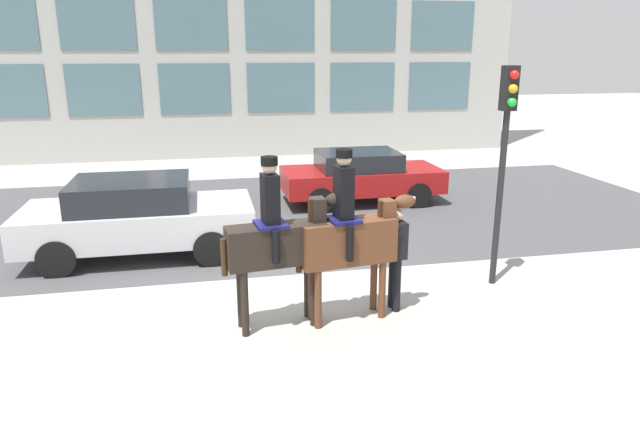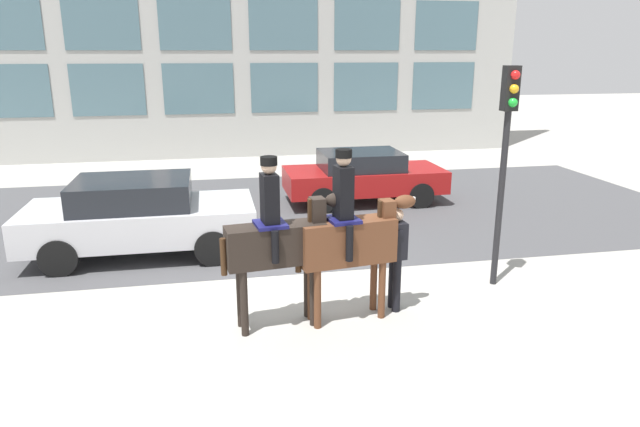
{
  "view_description": "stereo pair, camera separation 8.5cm",
  "coord_description": "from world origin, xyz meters",
  "px_view_note": "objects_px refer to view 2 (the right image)",
  "views": [
    {
      "loc": [
        -1.41,
        -9.22,
        4.0
      ],
      "look_at": [
        0.31,
        -0.86,
        1.55
      ],
      "focal_mm": 32.0,
      "sensor_mm": 36.0,
      "label": 1
    },
    {
      "loc": [
        -1.32,
        -9.24,
        4.0
      ],
      "look_at": [
        0.31,
        -0.86,
        1.55
      ],
      "focal_mm": 32.0,
      "sensor_mm": 36.0,
      "label": 2
    }
  ],
  "objects_px": {
    "pedestrian_bystander": "(395,251)",
    "street_car_near_lane": "(139,215)",
    "mounted_horse_companion": "(349,236)",
    "street_car_far_lane": "(363,175)",
    "mounted_horse_lead": "(278,239)",
    "traffic_light": "(506,142)"
  },
  "relations": [
    {
      "from": "mounted_horse_companion",
      "to": "street_car_near_lane",
      "type": "height_order",
      "value": "mounted_horse_companion"
    },
    {
      "from": "pedestrian_bystander",
      "to": "street_car_near_lane",
      "type": "xyz_separation_m",
      "value": [
        -4.21,
        3.47,
        -0.17
      ]
    },
    {
      "from": "mounted_horse_companion",
      "to": "street_car_far_lane",
      "type": "relative_size",
      "value": 0.62
    },
    {
      "from": "street_car_near_lane",
      "to": "traffic_light",
      "type": "relative_size",
      "value": 1.19
    },
    {
      "from": "mounted_horse_companion",
      "to": "traffic_light",
      "type": "height_order",
      "value": "traffic_light"
    },
    {
      "from": "mounted_horse_companion",
      "to": "street_car_far_lane",
      "type": "height_order",
      "value": "mounted_horse_companion"
    },
    {
      "from": "mounted_horse_companion",
      "to": "pedestrian_bystander",
      "type": "bearing_deg",
      "value": 3.18
    },
    {
      "from": "mounted_horse_companion",
      "to": "street_car_near_lane",
      "type": "relative_size",
      "value": 0.59
    },
    {
      "from": "street_car_near_lane",
      "to": "mounted_horse_lead",
      "type": "bearing_deg",
      "value": -57.1
    },
    {
      "from": "mounted_horse_lead",
      "to": "street_car_far_lane",
      "type": "xyz_separation_m",
      "value": [
        3.12,
        6.78,
        -0.62
      ]
    },
    {
      "from": "pedestrian_bystander",
      "to": "mounted_horse_lead",
      "type": "bearing_deg",
      "value": -0.31
    },
    {
      "from": "mounted_horse_lead",
      "to": "street_car_far_lane",
      "type": "height_order",
      "value": "mounted_horse_lead"
    },
    {
      "from": "street_car_far_lane",
      "to": "traffic_light",
      "type": "distance_m",
      "value": 6.25
    },
    {
      "from": "mounted_horse_lead",
      "to": "street_car_far_lane",
      "type": "bearing_deg",
      "value": 58.05
    },
    {
      "from": "mounted_horse_lead",
      "to": "street_car_near_lane",
      "type": "bearing_deg",
      "value": 115.69
    },
    {
      "from": "mounted_horse_lead",
      "to": "pedestrian_bystander",
      "type": "distance_m",
      "value": 1.89
    },
    {
      "from": "mounted_horse_lead",
      "to": "pedestrian_bystander",
      "type": "height_order",
      "value": "mounted_horse_lead"
    },
    {
      "from": "street_car_near_lane",
      "to": "street_car_far_lane",
      "type": "relative_size",
      "value": 1.06
    },
    {
      "from": "traffic_light",
      "to": "street_car_far_lane",
      "type": "bearing_deg",
      "value": 97.68
    },
    {
      "from": "mounted_horse_lead",
      "to": "mounted_horse_companion",
      "type": "xyz_separation_m",
      "value": [
        1.07,
        0.03,
        -0.03
      ]
    },
    {
      "from": "mounted_horse_companion",
      "to": "pedestrian_bystander",
      "type": "relative_size",
      "value": 1.58
    },
    {
      "from": "street_car_near_lane",
      "to": "mounted_horse_companion",
      "type": "bearing_deg",
      "value": -46.55
    }
  ]
}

